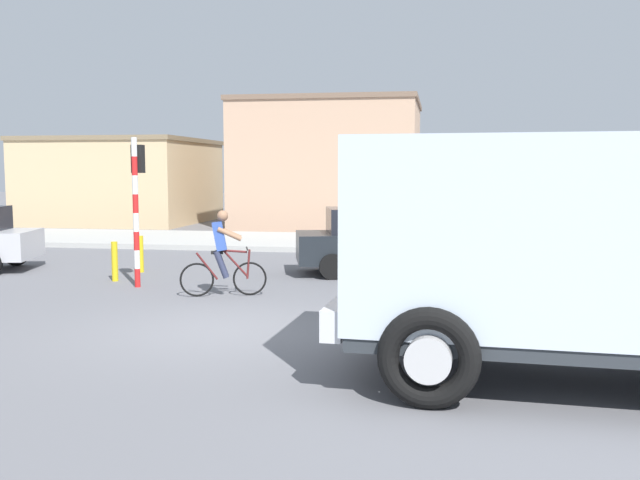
{
  "coord_description": "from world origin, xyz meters",
  "views": [
    {
      "loc": [
        3.33,
        -10.45,
        2.54
      ],
      "look_at": [
        1.12,
        2.5,
        1.2
      ],
      "focal_mm": 39.31,
      "sensor_mm": 36.0,
      "label": 1
    }
  ],
  "objects_px": {
    "car_red_near": "(547,239)",
    "bollard_far": "(141,254)",
    "traffic_light_pole": "(137,191)",
    "car_far_side": "(378,240)",
    "cyclist": "(222,253)",
    "bollard_near": "(115,261)",
    "truck_foreground": "(575,244)"
  },
  "relations": [
    {
      "from": "bollard_near",
      "to": "bollard_far",
      "type": "relative_size",
      "value": 1.0
    },
    {
      "from": "car_far_side",
      "to": "bollard_far",
      "type": "xyz_separation_m",
      "value": [
        -5.78,
        -0.77,
        -0.37
      ]
    },
    {
      "from": "cyclist",
      "to": "traffic_light_pole",
      "type": "bearing_deg",
      "value": 159.6
    },
    {
      "from": "cyclist",
      "to": "car_far_side",
      "type": "bearing_deg",
      "value": 51.91
    },
    {
      "from": "car_far_side",
      "to": "bollard_near",
      "type": "bearing_deg",
      "value": -159.4
    },
    {
      "from": "traffic_light_pole",
      "to": "car_red_near",
      "type": "relative_size",
      "value": 0.77
    },
    {
      "from": "car_far_side",
      "to": "bollard_far",
      "type": "relative_size",
      "value": 4.77
    },
    {
      "from": "truck_foreground",
      "to": "cyclist",
      "type": "xyz_separation_m",
      "value": [
        -5.82,
        4.83,
        -0.8
      ]
    },
    {
      "from": "car_far_side",
      "to": "cyclist",
      "type": "bearing_deg",
      "value": -128.09
    },
    {
      "from": "cyclist",
      "to": "bollard_far",
      "type": "relative_size",
      "value": 1.91
    },
    {
      "from": "traffic_light_pole",
      "to": "bollard_far",
      "type": "bearing_deg",
      "value": 112.96
    },
    {
      "from": "bollard_near",
      "to": "car_far_side",
      "type": "bearing_deg",
      "value": 20.6
    },
    {
      "from": "bollard_far",
      "to": "car_far_side",
      "type": "bearing_deg",
      "value": 7.61
    },
    {
      "from": "bollard_near",
      "to": "bollard_far",
      "type": "distance_m",
      "value": 1.4
    },
    {
      "from": "cyclist",
      "to": "bollard_far",
      "type": "xyz_separation_m",
      "value": [
        -2.99,
        2.79,
        -0.41
      ]
    },
    {
      "from": "truck_foreground",
      "to": "car_red_near",
      "type": "bearing_deg",
      "value": 83.55
    },
    {
      "from": "truck_foreground",
      "to": "car_red_near",
      "type": "distance_m",
      "value": 9.52
    },
    {
      "from": "traffic_light_pole",
      "to": "bollard_near",
      "type": "xyz_separation_m",
      "value": [
        -0.84,
        0.59,
        -1.62
      ]
    },
    {
      "from": "car_red_near",
      "to": "bollard_near",
      "type": "relative_size",
      "value": 4.65
    },
    {
      "from": "cyclist",
      "to": "bollard_near",
      "type": "height_order",
      "value": "cyclist"
    },
    {
      "from": "truck_foreground",
      "to": "bollard_far",
      "type": "relative_size",
      "value": 6.17
    },
    {
      "from": "cyclist",
      "to": "bollard_far",
      "type": "bearing_deg",
      "value": 136.94
    },
    {
      "from": "car_far_side",
      "to": "bollard_far",
      "type": "height_order",
      "value": "car_far_side"
    },
    {
      "from": "truck_foreground",
      "to": "car_red_near",
      "type": "xyz_separation_m",
      "value": [
        1.07,
        9.42,
        -0.85
      ]
    },
    {
      "from": "car_far_side",
      "to": "bollard_near",
      "type": "height_order",
      "value": "car_far_side"
    },
    {
      "from": "cyclist",
      "to": "car_red_near",
      "type": "distance_m",
      "value": 8.27
    },
    {
      "from": "cyclist",
      "to": "traffic_light_pole",
      "type": "relative_size",
      "value": 0.54
    },
    {
      "from": "car_far_side",
      "to": "truck_foreground",
      "type": "bearing_deg",
      "value": -70.17
    },
    {
      "from": "bollard_far",
      "to": "traffic_light_pole",
      "type": "bearing_deg",
      "value": -67.04
    },
    {
      "from": "truck_foreground",
      "to": "bollard_near",
      "type": "distance_m",
      "value": 10.85
    },
    {
      "from": "traffic_light_pole",
      "to": "car_far_side",
      "type": "bearing_deg",
      "value": 29.28
    },
    {
      "from": "car_red_near",
      "to": "bollard_far",
      "type": "distance_m",
      "value": 10.04
    }
  ]
}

